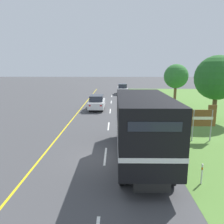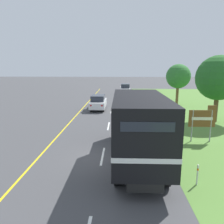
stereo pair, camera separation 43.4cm
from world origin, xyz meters
name	(u,v)px [view 1 (the left image)]	position (x,y,z in m)	size (l,w,h in m)	color
ground_plane	(105,158)	(0.00, 0.00, 0.00)	(200.00, 200.00, 0.00)	#444447
edge_line_yellow	(76,115)	(-3.70, 11.51, 0.00)	(0.12, 56.48, 0.01)	yellow
centre_dash_near	(105,156)	(0.00, 0.31, 0.00)	(0.12, 2.60, 0.01)	white
centre_dash_mid_a	(109,126)	(0.00, 6.91, 0.00)	(0.12, 2.60, 0.01)	white
centre_dash_mid_b	(110,111)	(0.00, 13.51, 0.00)	(0.12, 2.60, 0.01)	white
centre_dash_far	(111,102)	(0.00, 20.11, 0.00)	(0.12, 2.60, 0.01)	white
centre_dash_farthest	(112,96)	(0.00, 26.71, 0.00)	(0.12, 2.60, 0.01)	white
horse_trailer_truck	(141,125)	(1.97, -0.32, 2.07)	(2.59, 8.63, 3.74)	black
lead_car_white	(97,102)	(-1.65, 14.43, 0.91)	(1.80, 4.36, 1.78)	black
lead_car_white_ahead	(122,89)	(1.97, 29.70, 0.99)	(1.80, 4.49, 1.97)	black
highway_sign	(203,119)	(6.71, 3.10, 1.60)	(1.83, 0.09, 2.58)	#9E9EA3
roadside_tree_near	(217,78)	(10.02, 8.80, 4.13)	(4.10, 4.10, 6.20)	brown
roadside_tree_mid	(176,76)	(8.79, 18.11, 3.85)	(3.23, 3.23, 5.49)	brown
delineator_post	(202,173)	(4.45, -2.74, 0.51)	(0.08, 0.08, 0.95)	white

